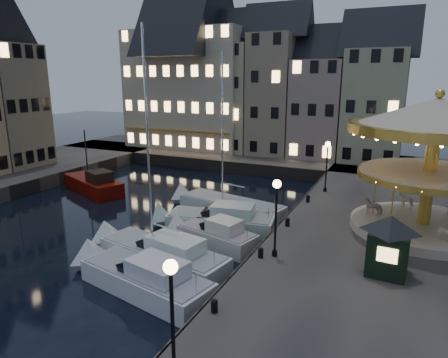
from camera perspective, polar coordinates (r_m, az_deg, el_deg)
The scene contains 28 objects.
ground at distance 24.38m, azimuth -10.30°, elevation -11.36°, with size 160.00×160.00×0.00m, color black.
quay_east at distance 25.76m, azimuth 25.54°, elevation -9.58°, with size 16.00×56.00×1.30m, color #474442.
quay_north at distance 51.30m, azimuth 0.28°, elevation 3.35°, with size 44.00×12.00×1.30m, color #474442.
quaywall_e at distance 26.66m, azimuth 8.03°, elevation -7.43°, with size 0.15×44.00×1.30m, color #47423A.
quaywall_n at distance 45.15m, azimuth -0.58°, elevation 1.82°, with size 48.00×0.15×1.30m, color #47423A.
streetlamp_a at distance 12.34m, azimuth -7.46°, elevation -17.47°, with size 0.44×0.44×4.17m.
streetlamp_b at distance 20.68m, azimuth 7.46°, elevation -4.00°, with size 0.44×0.44×4.17m.
streetlamp_c at distance 33.42m, azimuth 14.50°, elevation 2.76°, with size 0.44×0.44×4.17m.
bollard_a at distance 16.82m, azimuth -1.39°, elevation -17.56°, with size 0.30×0.30×0.57m.
bollard_b at distance 21.30m, azimuth 5.27°, elevation -10.36°, with size 0.30×0.30×0.57m.
bollard_c at distance 25.72m, azimuth 9.06°, elevation -6.03°, with size 0.30×0.30×0.57m.
bollard_d at distance 30.79m, azimuth 11.90°, elevation -2.71°, with size 0.30×0.30×0.57m.
townhouse_na at distance 57.82m, azimuth -9.49°, elevation 11.53°, with size 5.50×8.00×12.80m.
townhouse_nb at distance 54.92m, azimuth -4.70°, elevation 12.06°, with size 6.16×8.00×13.80m.
townhouse_nc at distance 52.20m, azimuth 1.23°, elevation 12.53°, with size 6.82×8.00×14.80m.
townhouse_nd at distance 50.15m, azimuth 7.41°, elevation 12.91°, with size 5.50×8.00×15.80m.
townhouse_ne at distance 48.84m, azimuth 13.57°, elevation 10.83°, with size 6.16×8.00×12.80m.
townhouse_nf at distance 47.97m, azimuth 20.81°, elevation 10.85°, with size 6.82×8.00×13.80m.
townhouse_wc at distance 48.44m, azimuth -29.19°, elevation 10.24°, with size 8.80×5.50×14.20m.
hotel_corner at distance 54.86m, azimuth -4.68°, elevation 13.62°, with size 17.60×9.00×16.80m.
motorboat_b at distance 21.22m, azimuth -11.85°, elevation -13.62°, with size 8.50×4.02×2.15m.
motorboat_c at distance 23.63m, azimuth -9.42°, elevation -10.37°, with size 9.23×3.94×12.21m.
motorboat_d at distance 25.86m, azimuth -1.75°, elevation -8.03°, with size 6.37×3.38×2.15m.
motorboat_e at distance 28.30m, azimuth -1.27°, elevation -5.98°, with size 8.59×3.83×2.15m.
motorboat_f at distance 31.79m, azimuth 0.18°, elevation -3.87°, with size 9.73×4.34×12.88m.
red_fishing_boat at distance 39.18m, azimuth -18.07°, elevation -0.80°, with size 7.80×5.23×5.92m.
carousel at distance 26.27m, azimuth 27.82°, elevation 4.92°, with size 9.76×9.76×8.54m.
ticket_kiosk at distance 20.49m, azimuth 22.61°, elevation -7.40°, with size 2.85×2.85×3.34m.
Camera 1 is at (12.95, -17.78, 10.51)m, focal length 32.00 mm.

